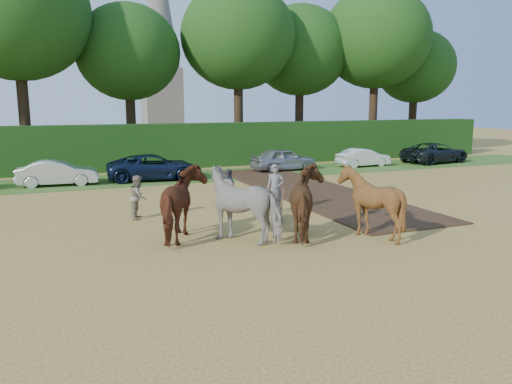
% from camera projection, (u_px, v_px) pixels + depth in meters
% --- Properties ---
extents(ground, '(120.00, 120.00, 0.00)m').
position_uv_depth(ground, '(364.00, 225.00, 18.30)').
color(ground, gold).
rests_on(ground, ground).
extents(earth_strip, '(4.50, 17.00, 0.05)m').
position_uv_depth(earth_strip, '(310.00, 190.00, 25.23)').
color(earth_strip, '#472D1C').
rests_on(earth_strip, ground).
extents(grass_verge, '(50.00, 5.00, 0.03)m').
position_uv_depth(grass_verge, '(235.00, 174.00, 31.06)').
color(grass_verge, '#38601E').
rests_on(grass_verge, ground).
extents(hedgerow, '(46.00, 1.60, 3.00)m').
position_uv_depth(hedgerow, '(213.00, 145.00, 34.90)').
color(hedgerow, '#14380F').
rests_on(hedgerow, ground).
extents(spectator_near, '(0.88, 0.99, 1.68)m').
position_uv_depth(spectator_near, '(138.00, 197.00, 19.14)').
color(spectator_near, tan).
rests_on(spectator_near, ground).
extents(spectator_far, '(0.58, 1.01, 1.61)m').
position_uv_depth(spectator_far, '(229.00, 188.00, 21.40)').
color(spectator_far, '#292B37').
rests_on(spectator_far, ground).
extents(plough_team, '(8.25, 6.20, 2.38)m').
position_uv_depth(plough_team, '(279.00, 203.00, 16.37)').
color(plough_team, '#602D18').
rests_on(plough_team, ground).
extents(parked_cars, '(36.20, 3.55, 1.49)m').
position_uv_depth(parked_cars, '(248.00, 162.00, 31.09)').
color(parked_cars, '#B3B5BA').
rests_on(parked_cars, ground).
extents(treeline, '(48.70, 10.60, 14.21)m').
position_uv_depth(treeline, '(176.00, 38.00, 35.85)').
color(treeline, '#382616').
rests_on(treeline, ground).
extents(church, '(5.20, 5.20, 27.00)m').
position_uv_depth(church, '(160.00, 32.00, 67.48)').
color(church, slate).
rests_on(church, ground).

